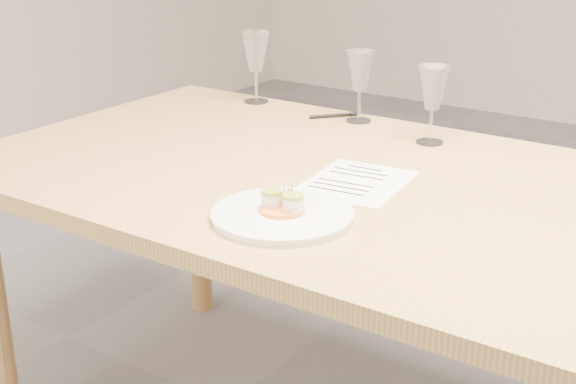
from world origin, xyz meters
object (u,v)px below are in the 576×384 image
Objects in this scene: dining_table at (477,237)px; dinner_plate at (282,214)px; wine_glass_0 at (256,53)px; ballpoint_pen at (334,115)px; wine_glass_2 at (433,90)px; recipe_sheet at (357,182)px; wine_glass_1 at (360,72)px.

dining_table is 8.63× the size of dinner_plate.
wine_glass_0 is (-0.60, 0.72, 0.14)m from dinner_plate.
ballpoint_pen is 0.36m from wine_glass_2.
recipe_sheet is 0.52m from wine_glass_1.
dining_table is 0.41m from dinner_plate.
ballpoint_pen reaches higher than recipe_sheet.
dining_table is 0.28m from recipe_sheet.
ballpoint_pen is 0.58× the size of wine_glass_1.
dining_table is 21.07× the size of ballpoint_pen.
wine_glass_1 reaches higher than dinner_plate.
wine_glass_2 is at bearing -8.59° from wine_glass_0.
wine_glass_0 is (-0.61, 0.45, 0.15)m from recipe_sheet.
dinner_plate is at bearing -99.36° from recipe_sheet.
wine_glass_0 reaches higher than dinner_plate.
wine_glass_0 is at bearing 136.79° from recipe_sheet.
dinner_plate is at bearing -71.81° from wine_glass_1.
recipe_sheet is 0.39m from wine_glass_2.
dinner_plate is at bearing -135.76° from dining_table.
ballpoint_pen is (-0.32, 0.44, 0.00)m from recipe_sheet.
ballpoint_pen is 0.54× the size of wine_glass_0.
dinner_plate is at bearing -50.39° from wine_glass_0.
dining_table is at bearing -3.22° from recipe_sheet.
wine_glass_2 reaches higher than dinner_plate.
wine_glass_1 is 1.00× the size of wine_glass_2.
wine_glass_1 is (0.08, 0.00, 0.13)m from ballpoint_pen.
recipe_sheet is (-0.28, -0.02, 0.07)m from dining_table.
ballpoint_pen is (-0.31, 0.70, -0.01)m from dinner_plate.
wine_glass_1 and wine_glass_2 have the same top height.
dining_table is at bearing -84.39° from ballpoint_pen.
dinner_plate is at bearing -91.71° from wine_glass_2.
wine_glass_0 is at bearing 171.41° from wine_glass_2.
recipe_sheet is 2.45× the size of ballpoint_pen.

